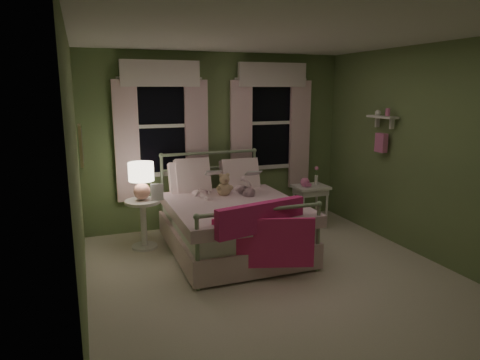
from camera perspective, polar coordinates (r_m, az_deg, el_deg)
name	(u,v)px	position (r m, az deg, el deg)	size (l,w,h in m)	color
room_shell	(277,163)	(4.58, 4.92, 2.33)	(4.20, 4.20, 4.20)	silver
bed	(231,222)	(5.59, -1.26, -5.59)	(1.58, 2.04, 1.18)	white
pink_throw	(262,228)	(4.62, 2.94, -6.39)	(1.09, 0.43, 0.71)	#DE2B79
child_left	(201,173)	(5.77, -5.27, 0.89)	(0.28, 0.19, 0.78)	#F7D1DD
child_right	(240,170)	(5.93, -0.05, 1.33)	(0.38, 0.30, 0.79)	#F7D1DD
book_left	(206,177)	(5.53, -4.60, 0.46)	(0.20, 0.27, 0.03)	beige
book_right	(246,177)	(5.71, 0.82, 0.44)	(0.20, 0.27, 0.02)	beige
teddy_bear	(224,186)	(5.73, -2.12, -0.84)	(0.23, 0.19, 0.32)	tan
nightstand_left	(143,217)	(5.78, -12.77, -4.86)	(0.46, 0.46, 0.65)	white
table_lamp	(141,177)	(5.65, -13.02, 0.35)	(0.33, 0.33, 0.49)	#E89C89
book_nightstand	(151,200)	(5.65, -11.77, -2.67)	(0.16, 0.22, 0.02)	beige
nightstand_right	(310,192)	(6.51, 9.38, -1.61)	(0.50, 0.40, 0.64)	white
pink_toy	(305,182)	(6.42, 8.67, -0.32)	(0.14, 0.18, 0.14)	pink
bud_vase	(316,175)	(6.56, 10.15, 0.61)	(0.06, 0.06, 0.28)	white
window_left	(162,121)	(6.22, -10.37, 7.73)	(1.34, 0.13, 1.96)	black
window_right	(271,118)	(6.73, 4.17, 8.20)	(1.34, 0.13, 1.96)	black
wall_shelf	(382,130)	(6.15, 18.39, 6.34)	(0.15, 0.50, 0.60)	white
framed_picture	(81,145)	(4.71, -20.45, 4.36)	(0.03, 0.32, 0.42)	beige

